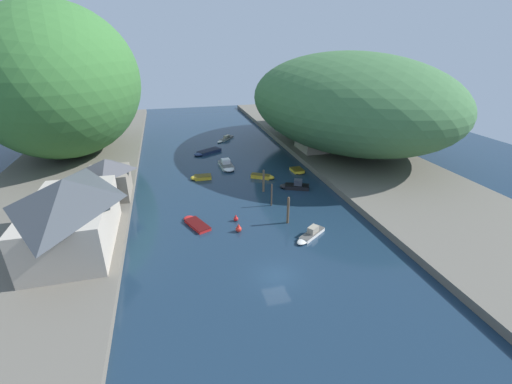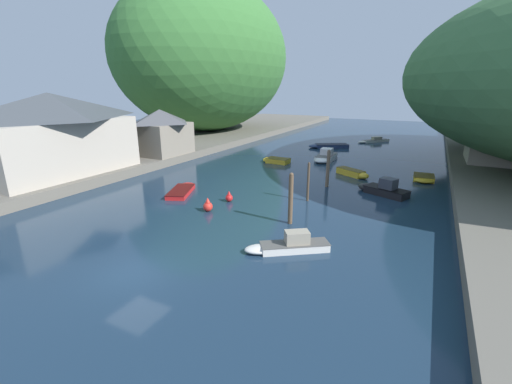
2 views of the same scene
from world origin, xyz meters
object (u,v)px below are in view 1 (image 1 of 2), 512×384
object	(u,v)px
boat_open_rowboat	(310,235)
boat_near_quay	(206,152)
boathouse_shed	(108,177)
boat_moored_right	(294,186)
channel_buoy_far	(239,229)
boat_red_skiff	(225,139)
right_bank_cottage	(312,137)
waterfront_building	(70,212)
boat_cabin_cruiser	(200,177)
boat_yellow_tender	(298,171)
boat_small_dinghy	(195,223)
channel_buoy_near	(236,218)
boat_far_right_bank	(263,177)
person_on_quay	(124,195)
boat_far_upstream	(227,166)

from	to	relation	value
boat_open_rowboat	boat_near_quay	distance (m)	36.65
boathouse_shed	boat_moored_right	xyz separation A→B (m)	(27.13, -2.14, -3.34)
channel_buoy_far	boat_red_skiff	bearing A→B (deg)	82.26
right_bank_cottage	waterfront_building	bearing A→B (deg)	-145.84
waterfront_building	boat_cabin_cruiser	world-z (taller)	waterfront_building
right_bank_cottage	boat_yellow_tender	distance (m)	11.58
boat_small_dinghy	boat_moored_right	distance (m)	17.88
boat_near_quay	channel_buoy_far	world-z (taller)	channel_buoy_far
boat_cabin_cruiser	channel_buoy_far	bearing A→B (deg)	-169.37
channel_buoy_far	channel_buoy_near	bearing A→B (deg)	85.28
boat_small_dinghy	channel_buoy_near	distance (m)	5.19
boat_cabin_cruiser	channel_buoy_near	distance (m)	16.00
boathouse_shed	channel_buoy_near	xyz separation A→B (m)	(16.12, -10.12, -3.46)
boat_near_quay	boathouse_shed	bearing A→B (deg)	109.42
boat_moored_right	channel_buoy_far	bearing A→B (deg)	157.00
boat_open_rowboat	boat_far_right_bank	world-z (taller)	boat_open_rowboat
boat_small_dinghy	person_on_quay	world-z (taller)	person_on_quay
boat_near_quay	boat_open_rowboat	bearing A→B (deg)	161.09
boat_near_quay	boat_cabin_cruiser	bearing A→B (deg)	137.61
boat_open_rowboat	boat_far_right_bank	distance (m)	19.46
person_on_quay	boat_far_right_bank	bearing A→B (deg)	-61.77
boat_open_rowboat	boat_red_skiff	world-z (taller)	boat_open_rowboat
boat_yellow_tender	boat_far_upstream	size ratio (longest dim) A/B	0.58
waterfront_building	boat_cabin_cruiser	bearing A→B (deg)	49.98
right_bank_cottage	boat_far_right_bank	bearing A→B (deg)	-141.26
channel_buoy_near	boat_moored_right	bearing A→B (deg)	35.91
boat_cabin_cruiser	channel_buoy_far	distance (m)	18.66
boat_red_skiff	boat_open_rowboat	bearing A→B (deg)	133.61
boat_red_skiff	person_on_quay	xyz separation A→B (m)	(-19.46, -30.97, 1.64)
boat_yellow_tender	boat_moored_right	xyz separation A→B (m)	(-3.18, -6.68, 0.22)
boat_small_dinghy	boat_moored_right	world-z (taller)	boat_moored_right
boat_small_dinghy	boat_cabin_cruiser	bearing A→B (deg)	58.04
right_bank_cottage	boat_near_quay	world-z (taller)	right_bank_cottage
boat_small_dinghy	boat_near_quay	distance (m)	29.69
boat_far_upstream	channel_buoy_far	size ratio (longest dim) A/B	5.12
right_bank_cottage	boat_moored_right	distance (m)	18.69
boat_open_rowboat	boat_moored_right	distance (m)	14.51
boat_cabin_cruiser	boat_moored_right	bearing A→B (deg)	-116.71
waterfront_building	channel_buoy_far	distance (m)	18.47
boathouse_shed	boat_near_quay	xyz separation A→B (m)	(16.01, 19.53, -3.53)
waterfront_building	boat_red_skiff	size ratio (longest dim) A/B	2.69
boathouse_shed	boat_near_quay	world-z (taller)	boathouse_shed
waterfront_building	channel_buoy_far	world-z (taller)	waterfront_building
boat_far_right_bank	boat_small_dinghy	bearing A→B (deg)	-13.03
boat_small_dinghy	person_on_quay	size ratio (longest dim) A/B	3.07
channel_buoy_far	person_on_quay	world-z (taller)	person_on_quay
boat_cabin_cruiser	boat_yellow_tender	distance (m)	17.08
boat_open_rowboat	channel_buoy_far	world-z (taller)	boat_open_rowboat
boat_small_dinghy	boat_moored_right	size ratio (longest dim) A/B	1.07
waterfront_building	boathouse_shed	xyz separation A→B (m)	(2.01, 12.58, -1.12)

